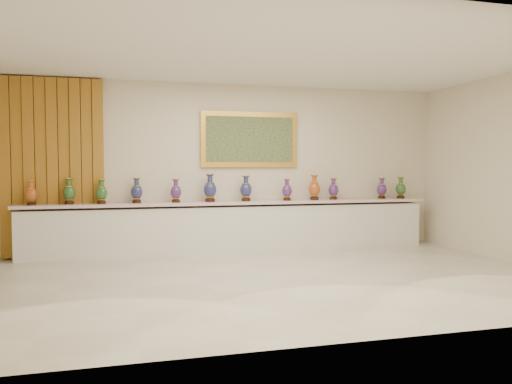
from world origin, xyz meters
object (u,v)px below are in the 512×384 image
(counter, at_px, (234,227))
(vase_0, at_px, (31,194))
(vase_1, at_px, (69,193))
(vase_2, at_px, (102,193))

(counter, height_order, vase_0, vase_0)
(vase_1, relative_size, vase_2, 1.05)
(vase_0, height_order, vase_1, vase_1)
(vase_0, relative_size, vase_2, 0.97)
(vase_0, bearing_deg, counter, 0.71)
(vase_0, height_order, vase_2, vase_2)
(counter, xyz_separation_m, vase_1, (-2.77, 0.02, 0.66))
(counter, height_order, vase_2, vase_2)
(vase_1, xyz_separation_m, vase_2, (0.51, -0.04, -0.01))
(vase_0, xyz_separation_m, vase_2, (1.07, 0.02, 0.00))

